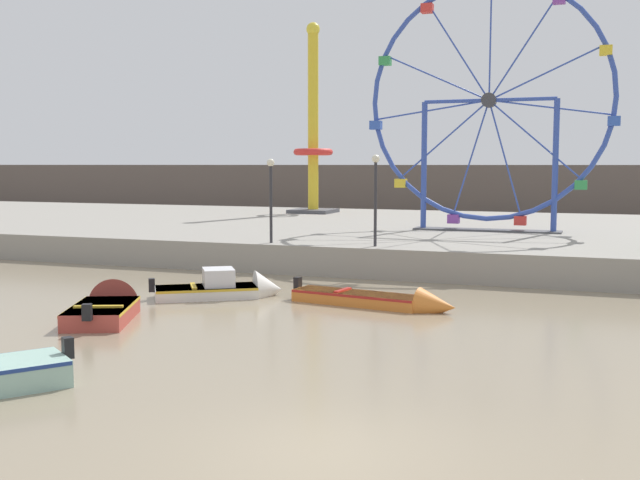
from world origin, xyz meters
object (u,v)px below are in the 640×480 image
object	(u,v)px
drop_tower_yellow_tower	(313,140)
promenade_lamp_far	(271,187)
motorboat_faded_red	(108,308)
motorboat_orange_hull	(385,301)
motorboat_white_red_stripe	(231,289)
promenade_lamp_near	(376,186)
ferris_wheel_blue_frame	(489,105)

from	to	relation	value
drop_tower_yellow_tower	promenade_lamp_far	world-z (taller)	drop_tower_yellow_tower
promenade_lamp_far	motorboat_faded_red	bearing A→B (deg)	-93.49
motorboat_faded_red	drop_tower_yellow_tower	bearing A→B (deg)	-13.95
motorboat_orange_hull	promenade_lamp_far	xyz separation A→B (m)	(-6.62, 6.11, 3.30)
motorboat_orange_hull	promenade_lamp_far	bearing A→B (deg)	146.76
motorboat_white_red_stripe	drop_tower_yellow_tower	bearing A→B (deg)	71.36
motorboat_faded_red	promenade_lamp_near	world-z (taller)	promenade_lamp_near
ferris_wheel_blue_frame	promenade_lamp_near	size ratio (longest dim) A/B	3.35
motorboat_orange_hull	drop_tower_yellow_tower	xyz separation A→B (m)	(-12.07, 25.25, 5.85)
motorboat_white_red_stripe	promenade_lamp_near	bearing A→B (deg)	29.73
motorboat_white_red_stripe	drop_tower_yellow_tower	size ratio (longest dim) A/B	0.34
ferris_wheel_blue_frame	promenade_lamp_near	xyz separation A→B (m)	(-3.13, -8.66, -3.71)
promenade_lamp_far	drop_tower_yellow_tower	bearing A→B (deg)	105.89
drop_tower_yellow_tower	motorboat_white_red_stripe	bearing A→B (deg)	-75.16
ferris_wheel_blue_frame	motorboat_white_red_stripe	bearing A→B (deg)	-112.87
motorboat_faded_red	motorboat_white_red_stripe	distance (m)	4.63
motorboat_orange_hull	motorboat_white_red_stripe	bearing A→B (deg)	-170.66
promenade_lamp_near	motorboat_white_red_stripe	bearing A→B (deg)	-116.79
promenade_lamp_near	promenade_lamp_far	bearing A→B (deg)	-177.21
motorboat_white_red_stripe	promenade_lamp_far	world-z (taller)	promenade_lamp_far
motorboat_faded_red	motorboat_orange_hull	distance (m)	8.39
motorboat_white_red_stripe	ferris_wheel_blue_frame	bearing A→B (deg)	33.65
ferris_wheel_blue_frame	motorboat_faded_red	bearing A→B (deg)	-113.09
drop_tower_yellow_tower	promenade_lamp_far	distance (m)	20.06
motorboat_orange_hull	ferris_wheel_blue_frame	xyz separation A→B (m)	(0.93, 14.99, 7.10)
motorboat_faded_red	motorboat_white_red_stripe	bearing A→B (deg)	-47.07
motorboat_orange_hull	ferris_wheel_blue_frame	world-z (taller)	ferris_wheel_blue_frame
motorboat_white_red_stripe	promenade_lamp_near	xyz separation A→B (m)	(3.19, 6.32, 3.32)
motorboat_white_red_stripe	promenade_lamp_near	world-z (taller)	promenade_lamp_near
motorboat_white_red_stripe	promenade_lamp_near	size ratio (longest dim) A/B	1.19
motorboat_faded_red	drop_tower_yellow_tower	world-z (taller)	drop_tower_yellow_tower
promenade_lamp_near	promenade_lamp_far	xyz separation A→B (m)	(-4.43, -0.22, -0.09)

